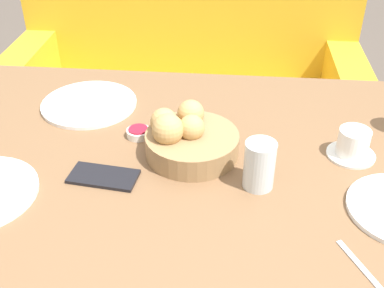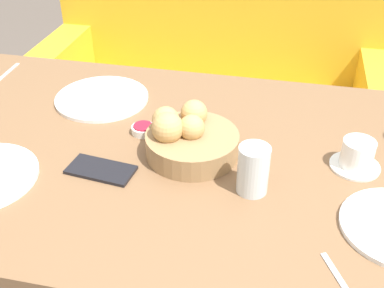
{
  "view_description": "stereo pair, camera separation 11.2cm",
  "coord_description": "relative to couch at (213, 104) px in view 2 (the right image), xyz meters",
  "views": [
    {
      "loc": [
        0.1,
        -0.92,
        1.43
      ],
      "look_at": [
        0.01,
        -0.0,
        0.8
      ],
      "focal_mm": 45.0,
      "sensor_mm": 36.0,
      "label": 1
    },
    {
      "loc": [
        0.21,
        -0.91,
        1.43
      ],
      "look_at": [
        0.01,
        -0.0,
        0.8
      ],
      "focal_mm": 45.0,
      "sensor_mm": 36.0,
      "label": 2
    }
  ],
  "objects": [
    {
      "name": "dining_table",
      "position": [
        0.12,
        -1.06,
        0.37
      ],
      "size": [
        1.6,
        0.87,
        0.77
      ],
      "color": "brown",
      "rests_on": "ground_plane"
    },
    {
      "name": "couch",
      "position": [
        0.0,
        0.0,
        0.0
      ],
      "size": [
        1.52,
        0.7,
        0.85
      ],
      "color": "gold",
      "rests_on": "ground_plane"
    },
    {
      "name": "cell_phone",
      "position": [
        -0.06,
        -1.17,
        0.47
      ],
      "size": [
        0.16,
        0.09,
        0.01
      ],
      "color": "black",
      "rests_on": "dining_table"
    },
    {
      "name": "water_tumbler",
      "position": [
        0.28,
        -1.16,
        0.52
      ],
      "size": [
        0.07,
        0.07,
        0.11
      ],
      "color": "silver",
      "rests_on": "dining_table"
    },
    {
      "name": "bread_basket",
      "position": [
        0.12,
        -1.05,
        0.51
      ],
      "size": [
        0.22,
        0.22,
        0.11
      ],
      "color": "#99754C",
      "rests_on": "dining_table"
    },
    {
      "name": "knife_silver",
      "position": [
        -0.53,
        -0.77,
        0.46
      ],
      "size": [
        0.02,
        0.18,
        0.0
      ],
      "color": "#B7B7BC",
      "rests_on": "dining_table"
    },
    {
      "name": "coffee_cup",
      "position": [
        0.5,
        -1.03,
        0.49
      ],
      "size": [
        0.11,
        0.11,
        0.07
      ],
      "color": "white",
      "rests_on": "dining_table"
    },
    {
      "name": "jam_bowl_berry",
      "position": [
        -0.01,
        -0.99,
        0.47
      ],
      "size": [
        0.06,
        0.06,
        0.02
      ],
      "color": "white",
      "rests_on": "dining_table"
    },
    {
      "name": "spoon_coffee",
      "position": [
        0.46,
        -1.37,
        0.46
      ],
      "size": [
        0.07,
        0.12,
        0.0
      ],
      "color": "#B7B7BC",
      "rests_on": "dining_table"
    },
    {
      "name": "plate_far_center",
      "position": [
        -0.18,
        -0.85,
        0.47
      ],
      "size": [
        0.26,
        0.26,
        0.01
      ],
      "color": "white",
      "rests_on": "dining_table"
    }
  ]
}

